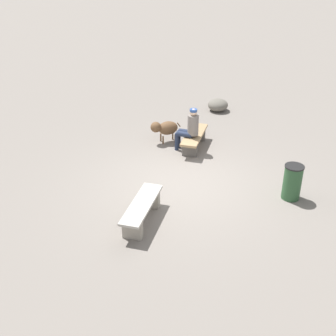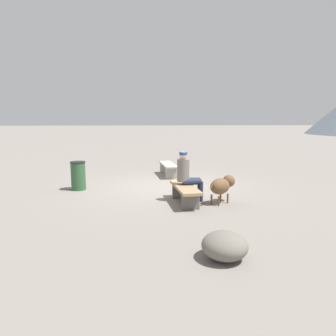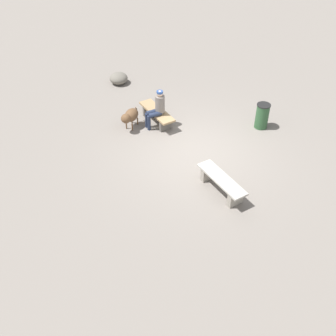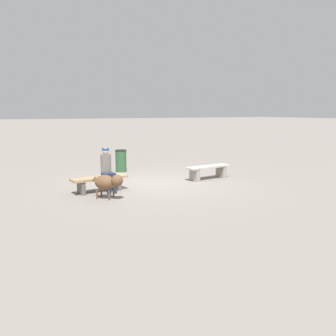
% 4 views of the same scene
% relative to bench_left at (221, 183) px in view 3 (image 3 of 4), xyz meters
% --- Properties ---
extents(ground, '(210.00, 210.00, 0.06)m').
position_rel_bench_left_xyz_m(ground, '(1.81, -0.23, -0.33)').
color(ground, gray).
extents(bench_left, '(1.67, 0.57, 0.45)m').
position_rel_bench_left_xyz_m(bench_left, '(0.00, 0.00, 0.00)').
color(bench_left, gray).
rests_on(bench_left, ground).
extents(bench_right, '(1.63, 0.59, 0.43)m').
position_rel_bench_left_xyz_m(bench_right, '(3.81, 0.08, 0.01)').
color(bench_right, '#605B56').
rests_on(bench_right, ground).
extents(seated_person, '(0.32, 0.64, 1.25)m').
position_rel_bench_left_xyz_m(seated_person, '(3.60, 0.16, 0.40)').
color(seated_person, slate).
rests_on(seated_person, ground).
extents(dog, '(0.72, 0.78, 0.66)m').
position_rel_bench_left_xyz_m(dog, '(3.87, 0.98, 0.15)').
color(dog, brown).
rests_on(dog, ground).
extents(trash_bin, '(0.44, 0.44, 0.83)m').
position_rel_bench_left_xyz_m(trash_bin, '(2.05, -2.80, 0.12)').
color(trash_bin, '#2D5633').
rests_on(trash_bin, ground).
extents(boulder, '(0.80, 0.78, 0.41)m').
position_rel_bench_left_xyz_m(boulder, '(6.92, 0.22, -0.09)').
color(boulder, '#6B665B').
rests_on(boulder, ground).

